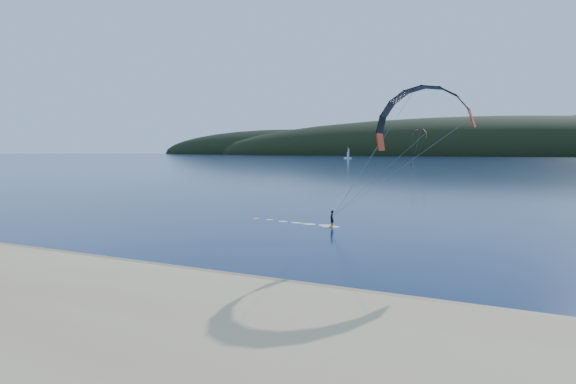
# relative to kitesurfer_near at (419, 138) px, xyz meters

# --- Properties ---
(ground) EXTENTS (1800.00, 1800.00, 0.00)m
(ground) POSITION_rel_kitesurfer_near_xyz_m (-10.66, -19.85, -8.85)
(ground) COLOR #071637
(ground) RESTS_ON ground
(wet_sand) EXTENTS (220.00, 2.50, 0.10)m
(wet_sand) POSITION_rel_kitesurfer_near_xyz_m (-10.66, -15.35, -8.80)
(wet_sand) COLOR #866F4E
(wet_sand) RESTS_ON ground
(headland) EXTENTS (1200.00, 310.00, 140.00)m
(headland) POSITION_rel_kitesurfer_near_xyz_m (-10.03, 725.43, -8.85)
(headland) COLOR black
(headland) RESTS_ON ground
(kitesurfer_near) EXTENTS (25.16, 9.67, 14.39)m
(kitesurfer_near) POSITION_rel_kitesurfer_near_xyz_m (0.00, 0.00, 0.00)
(kitesurfer_near) COLOR gold
(kitesurfer_near) RESTS_ON ground
(kitesurfer_far) EXTENTS (8.17, 6.13, 16.65)m
(kitesurfer_far) POSITION_rel_kitesurfer_near_xyz_m (-34.74, 185.23, 5.31)
(kitesurfer_far) COLOR gold
(kitesurfer_far) RESTS_ON ground
(sailboat) EXTENTS (7.65, 4.79, 10.67)m
(sailboat) POSITION_rel_kitesurfer_near_xyz_m (-135.13, 380.85, -8.07)
(sailboat) COLOR white
(sailboat) RESTS_ON ground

